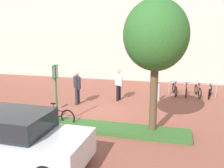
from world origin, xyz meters
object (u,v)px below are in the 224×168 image
Objects in this scene: person_suited_navy at (77,86)px; car_white_hatch at (13,138)px; person_shirt_white at (119,83)px; bike_rack_cluster at (192,90)px; bike_at_sign at (57,115)px; bollard_steel at (159,92)px; tree_sidewalk at (156,36)px; parking_sign_post at (56,86)px.

car_white_hatch is (0.46, -5.91, -0.23)m from person_suited_navy.
bike_rack_cluster is at bearing 26.07° from person_shirt_white.
bike_at_sign is 1.85× the size of bollard_steel.
car_white_hatch is at bearing -120.47° from bike_rack_cluster.
tree_sidewalk is 5.58m from person_suited_navy.
parking_sign_post is (-3.79, -0.20, -1.96)m from tree_sidewalk.
bollard_steel is at bearing 23.78° from person_suited_navy.
tree_sidewalk is 4.27m from parking_sign_post.
car_white_hatch is (-1.43, -7.18, -0.23)m from person_shirt_white.
person_shirt_white is (1.65, 4.01, 0.63)m from bike_at_sign.
bollard_steel reaches higher than bike_at_sign.
bike_rack_cluster is 1.55× the size of person_suited_navy.
bike_at_sign reaches higher than bike_rack_cluster.
car_white_hatch reaches higher than bollard_steel.
parking_sign_post is at bearing -110.25° from person_shirt_white.
person_shirt_white is (1.88, 1.27, 0.00)m from person_suited_navy.
bike_at_sign is at bearing -85.13° from person_suited_navy.
parking_sign_post reaches higher than bike_rack_cluster.
person_shirt_white is (-2.24, 4.01, -2.59)m from tree_sidewalk.
bike_at_sign is 8.14m from bike_rack_cluster.
bike_at_sign is at bearing -179.99° from tree_sidewalk.
parking_sign_post is 8.31m from bike_rack_cluster.
car_white_hatch is (0.12, -2.97, -0.86)m from parking_sign_post.
bollard_steel is 0.52× the size of person_shirt_white.
tree_sidewalk is 1.83× the size of bike_rack_cluster.
bollard_steel is at bearing 65.20° from car_white_hatch.
bollard_steel is (3.77, 4.50, 0.10)m from bike_at_sign.
tree_sidewalk reaches higher than car_white_hatch.
car_white_hatch is (-3.55, -7.67, 0.31)m from bollard_steel.
parking_sign_post is at bearing -83.58° from person_suited_navy.
parking_sign_post is at bearing 92.41° from car_white_hatch.
person_shirt_white is at bearing -166.86° from bollard_steel.
person_shirt_white is at bearing 78.77° from car_white_hatch.
person_shirt_white reaches higher than car_white_hatch.
tree_sidewalk is at bearing 40.89° from car_white_hatch.
person_suited_navy is (-0.33, 2.94, -0.63)m from parking_sign_post.
bollard_steel is 2.24m from person_shirt_white.
parking_sign_post is 2.75× the size of bollard_steel.
bike_rack_cluster is 1.55× the size of person_shirt_white.
bollard_steel is at bearing 50.07° from bike_at_sign.
parking_sign_post is 0.93× the size of bike_rack_cluster.
car_white_hatch is at bearing -114.80° from bollard_steel.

